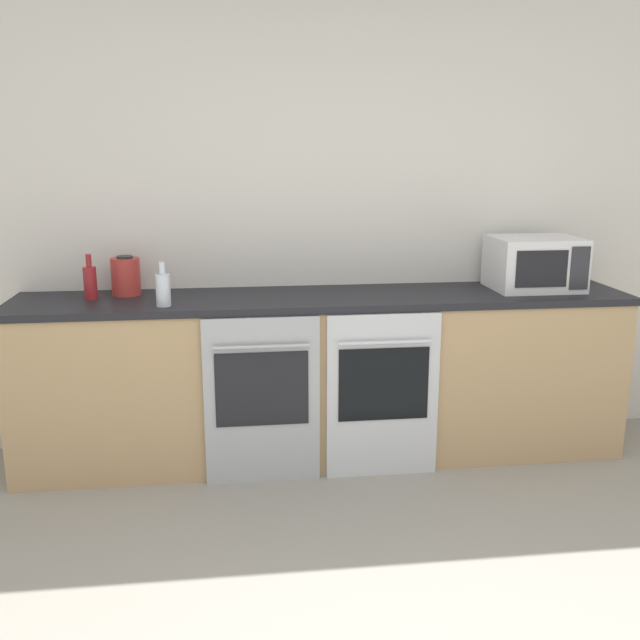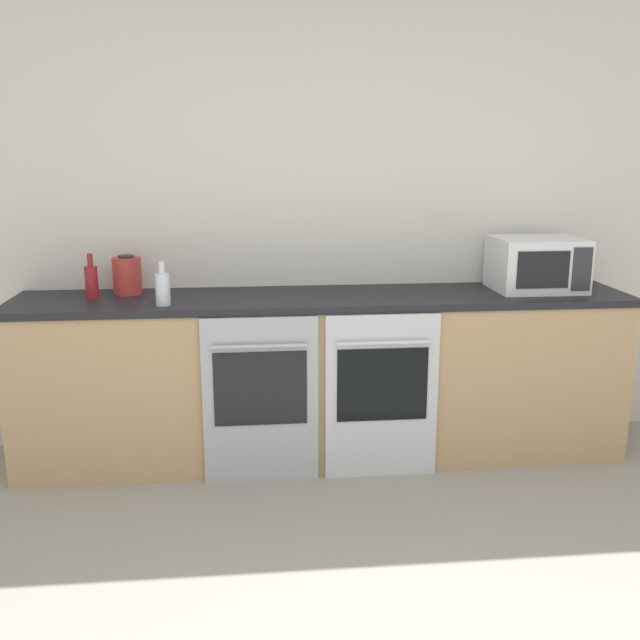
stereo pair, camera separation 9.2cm
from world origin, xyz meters
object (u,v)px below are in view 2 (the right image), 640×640
object	(u,v)px
kettle	(127,275)
oven_right	(382,395)
oven_left	(261,399)
bottle_red	(91,281)
microwave	(537,264)
bottle_clear	(163,288)

from	to	relation	value
kettle	oven_right	bearing A→B (deg)	-18.49
oven_right	oven_left	bearing A→B (deg)	180.00
oven_left	bottle_red	bearing A→B (deg)	158.41
oven_left	microwave	size ratio (longest dim) A/B	1.85
microwave	bottle_clear	bearing A→B (deg)	-174.17
bottle_clear	kettle	xyz separation A→B (m)	(-0.23, 0.32, 0.01)
oven_left	oven_right	world-z (taller)	same
oven_right	bottle_clear	world-z (taller)	bottle_clear
microwave	bottle_red	bearing A→B (deg)	179.86
microwave	bottle_red	distance (m)	2.44
bottle_red	kettle	world-z (taller)	bottle_red
bottle_red	kettle	distance (m)	0.20
microwave	bottle_red	size ratio (longest dim) A/B	1.99
bottle_clear	bottle_red	xyz separation A→B (m)	(-0.40, 0.22, 0.01)
oven_right	microwave	size ratio (longest dim) A/B	1.85
oven_left	bottle_clear	distance (m)	0.76
oven_left	oven_right	xyz separation A→B (m)	(0.63, 0.00, 0.00)
oven_left	oven_right	bearing A→B (deg)	0.00
bottle_clear	bottle_red	distance (m)	0.45
microwave	oven_left	bearing A→B (deg)	-167.68
oven_left	kettle	size ratio (longest dim) A/B	4.15
oven_right	bottle_red	distance (m)	1.65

